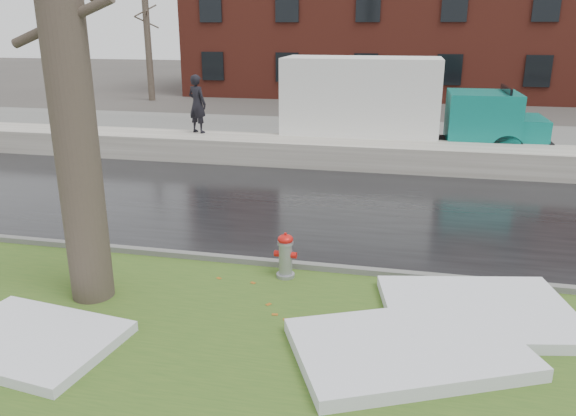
% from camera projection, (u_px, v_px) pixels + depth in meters
% --- Properties ---
extents(ground, '(120.00, 120.00, 0.00)m').
position_uv_depth(ground, '(239.00, 291.00, 8.85)').
color(ground, '#47423D').
rests_on(ground, ground).
extents(verge, '(60.00, 4.50, 0.04)m').
position_uv_depth(verge, '(212.00, 330.00, 7.68)').
color(verge, '#2F501A').
rests_on(verge, ground).
extents(road, '(60.00, 7.00, 0.03)m').
position_uv_depth(road, '(297.00, 206.00, 13.02)').
color(road, black).
rests_on(road, ground).
extents(parking_lot, '(60.00, 9.00, 0.03)m').
position_uv_depth(parking_lot, '(343.00, 138.00, 20.92)').
color(parking_lot, slate).
rests_on(parking_lot, ground).
extents(curb, '(60.00, 0.15, 0.14)m').
position_uv_depth(curb, '(256.00, 262.00, 9.76)').
color(curb, slate).
rests_on(curb, ground).
extents(snowbank, '(60.00, 1.60, 0.75)m').
position_uv_depth(snowbank, '(325.00, 153.00, 16.81)').
color(snowbank, beige).
rests_on(snowbank, ground).
extents(brick_building, '(26.00, 12.00, 10.00)m').
position_uv_depth(brick_building, '(412.00, 9.00, 34.75)').
color(brick_building, maroon).
rests_on(brick_building, ground).
extents(bg_tree_left, '(1.40, 1.62, 6.50)m').
position_uv_depth(bg_tree_left, '(148.00, 39.00, 30.73)').
color(bg_tree_left, brown).
rests_on(bg_tree_left, ground).
extents(bg_tree_center, '(1.40, 1.62, 6.50)m').
position_uv_depth(bg_tree_center, '(272.00, 38.00, 33.21)').
color(bg_tree_center, brown).
rests_on(bg_tree_center, ground).
extents(fire_hydrant, '(0.37, 0.32, 0.77)m').
position_uv_depth(fire_hydrant, '(286.00, 253.00, 9.15)').
color(fire_hydrant, gray).
rests_on(fire_hydrant, verge).
extents(tree, '(1.62, 1.93, 7.77)m').
position_uv_depth(tree, '(63.00, 28.00, 7.42)').
color(tree, brown).
rests_on(tree, verge).
extents(box_truck, '(9.26, 2.31, 3.09)m').
position_uv_depth(box_truck, '(392.00, 105.00, 17.57)').
color(box_truck, black).
rests_on(box_truck, ground).
extents(worker, '(0.78, 0.65, 1.82)m').
position_uv_depth(worker, '(197.00, 104.00, 17.64)').
color(worker, black).
rests_on(worker, snowbank).
extents(snow_patch_near, '(2.95, 2.48, 0.16)m').
position_uv_depth(snow_patch_near, '(478.00, 311.00, 7.98)').
color(snow_patch_near, silver).
rests_on(snow_patch_near, verge).
extents(snow_patch_far, '(2.39, 1.87, 0.14)m').
position_uv_depth(snow_patch_far, '(29.00, 340.00, 7.25)').
color(snow_patch_far, silver).
rests_on(snow_patch_far, verge).
extents(snow_patch_side, '(3.30, 2.80, 0.18)m').
position_uv_depth(snow_patch_side, '(408.00, 348.00, 7.04)').
color(snow_patch_side, silver).
rests_on(snow_patch_side, verge).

